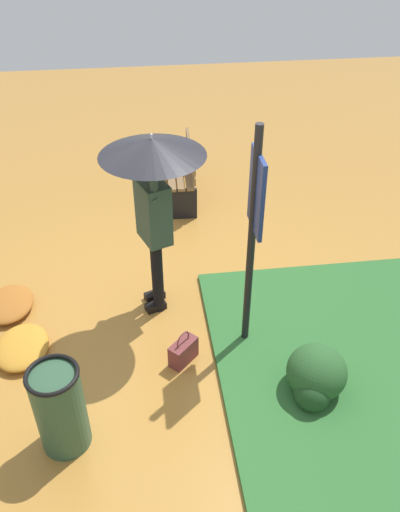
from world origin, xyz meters
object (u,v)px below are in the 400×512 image
park_bench (182,170)px  trash_bin (60,408)px  person_with_umbrella (153,181)px  handbag (183,351)px  info_sign_post (254,219)px

park_bench → trash_bin: size_ratio=1.68×
person_with_umbrella → trash_bin: person_with_umbrella is taller
handbag → trash_bin: (0.76, -1.05, 0.29)m
person_with_umbrella → handbag: size_ratio=5.53×
trash_bin → person_with_umbrella: bearing=150.4°
info_sign_post → handbag: (0.20, -0.66, -1.32)m
info_sign_post → park_bench: (-3.04, -0.34, -1.04)m
handbag → info_sign_post: bearing=107.2°
info_sign_post → trash_bin: size_ratio=2.76×
person_with_umbrella → trash_bin: bearing=-29.6°
person_with_umbrella → info_sign_post: size_ratio=0.89×
handbag → park_bench: size_ratio=0.26×
person_with_umbrella → trash_bin: (1.55, -0.88, -1.13)m
person_with_umbrella → park_bench: person_with_umbrella is taller
park_bench → trash_bin: 4.23m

